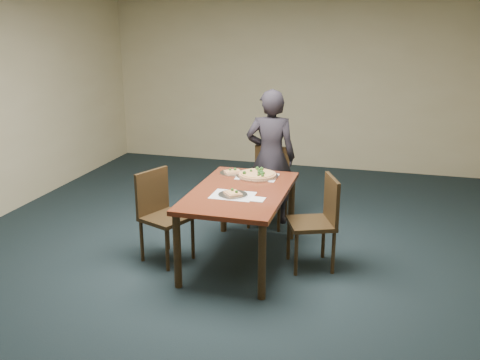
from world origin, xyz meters
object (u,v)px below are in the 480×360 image
(diner, at_px, (271,157))
(slice_plate_near, at_px, (233,194))
(chair_left, at_px, (161,210))
(chair_right, at_px, (319,217))
(slice_plate_far, at_px, (233,172))
(dining_table, at_px, (240,199))
(chair_far, at_px, (270,181))
(pizza_pan, at_px, (257,174))

(diner, height_order, slice_plate_near, diner)
(chair_left, bearing_deg, slice_plate_near, -69.81)
(chair_right, relative_size, slice_plate_far, 3.25)
(dining_table, xyz_separation_m, chair_far, (0.05, 1.11, -0.14))
(chair_left, relative_size, slice_plate_far, 3.25)
(slice_plate_near, bearing_deg, slice_plate_far, 106.53)
(chair_far, distance_m, diner, 0.28)
(chair_left, distance_m, diner, 1.57)
(chair_far, bearing_deg, pizza_pan, -87.67)
(chair_far, height_order, slice_plate_near, chair_far)
(pizza_pan, height_order, slice_plate_far, pizza_pan)
(chair_right, bearing_deg, diner, -167.91)
(slice_plate_near, bearing_deg, diner, 87.01)
(pizza_pan, bearing_deg, chair_right, -28.94)
(slice_plate_far, bearing_deg, diner, 65.58)
(diner, bearing_deg, pizza_pan, 83.43)
(chair_far, xyz_separation_m, diner, (-0.00, 0.04, 0.28))
(chair_far, relative_size, chair_left, 1.00)
(chair_left, height_order, slice_plate_far, chair_left)
(chair_far, xyz_separation_m, pizza_pan, (0.00, -0.62, 0.26))
(diner, bearing_deg, slice_plate_far, 58.62)
(dining_table, xyz_separation_m, diner, (0.05, 1.15, 0.14))
(chair_far, xyz_separation_m, chair_right, (0.72, -1.02, 0.00))
(dining_table, bearing_deg, chair_left, -168.99)
(pizza_pan, bearing_deg, diner, 90.40)
(diner, distance_m, slice_plate_far, 0.68)
(chair_right, relative_size, pizza_pan, 2.06)
(dining_table, height_order, diner, diner)
(dining_table, bearing_deg, chair_far, 87.36)
(chair_far, distance_m, slice_plate_near, 1.31)
(pizza_pan, bearing_deg, slice_plate_near, -96.35)
(diner, height_order, pizza_pan, diner)
(slice_plate_near, bearing_deg, chair_far, 86.88)
(chair_left, distance_m, slice_plate_far, 0.91)
(chair_far, distance_m, slice_plate_far, 0.69)
(dining_table, relative_size, pizza_pan, 3.40)
(slice_plate_far, bearing_deg, pizza_pan, -9.31)
(dining_table, distance_m, slice_plate_far, 0.59)
(slice_plate_near, relative_size, slice_plate_far, 1.00)
(diner, xyz_separation_m, slice_plate_far, (-0.28, -0.62, -0.03))
(chair_right, distance_m, pizza_pan, 0.86)
(chair_far, relative_size, pizza_pan, 2.06)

